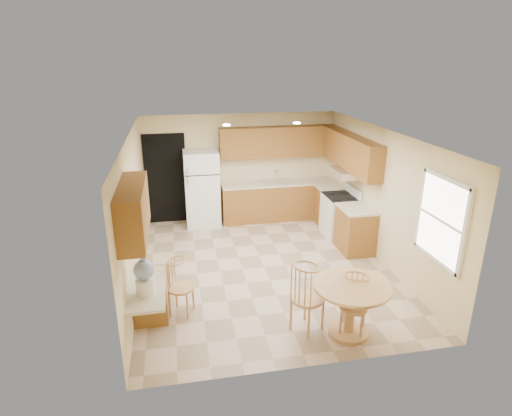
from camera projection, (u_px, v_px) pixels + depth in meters
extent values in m
plane|color=tan|center=(264.00, 267.00, 8.00)|extent=(5.50, 5.50, 0.00)
cube|color=white|center=(265.00, 134.00, 7.16)|extent=(4.50, 5.50, 0.02)
cube|color=beige|center=(240.00, 167.00, 10.12)|extent=(4.50, 0.02, 2.50)
cube|color=beige|center=(313.00, 280.00, 5.04)|extent=(4.50, 0.02, 2.50)
cube|color=beige|center=(134.00, 213.00, 7.18)|extent=(0.02, 5.50, 2.50)
cube|color=beige|center=(382.00, 197.00, 7.98)|extent=(0.02, 5.50, 2.50)
cube|color=black|center=(166.00, 179.00, 9.86)|extent=(0.90, 0.02, 2.10)
cube|color=#915E25|center=(279.00, 201.00, 10.28)|extent=(2.75, 0.60, 0.87)
cube|color=beige|center=(279.00, 183.00, 10.12)|extent=(2.75, 0.63, 0.04)
cube|color=#915E25|center=(330.00, 206.00, 9.92)|extent=(0.60, 0.59, 0.87)
cube|color=beige|center=(331.00, 188.00, 9.76)|extent=(0.63, 0.59, 0.04)
cube|color=#915E25|center=(355.00, 230.00, 8.57)|extent=(0.60, 0.80, 0.87)
cube|color=beige|center=(357.00, 209.00, 8.42)|extent=(0.63, 0.80, 0.04)
cube|color=#915E25|center=(278.00, 142.00, 9.92)|extent=(2.75, 0.33, 0.70)
cube|color=#915E25|center=(351.00, 152.00, 8.87)|extent=(0.33, 2.42, 0.70)
cube|color=#915E25|center=(133.00, 211.00, 5.53)|extent=(0.33, 1.40, 0.70)
cube|color=silver|center=(278.00, 182.00, 10.11)|extent=(0.78, 0.44, 0.01)
cube|color=silver|center=(346.00, 173.00, 8.97)|extent=(0.50, 0.76, 0.14)
cube|color=#915E25|center=(150.00, 299.00, 6.31)|extent=(0.48, 0.42, 0.72)
cube|color=beige|center=(147.00, 289.00, 5.82)|extent=(0.50, 1.20, 0.04)
cube|color=white|center=(442.00, 220.00, 6.18)|extent=(0.05, 1.00, 1.20)
cube|color=white|center=(448.00, 179.00, 5.97)|extent=(0.05, 1.10, 0.06)
cube|color=white|center=(435.00, 259.00, 6.39)|extent=(0.05, 1.10, 0.06)
cube|color=white|center=(465.00, 234.00, 5.69)|extent=(0.05, 0.06, 1.28)
cube|color=white|center=(421.00, 208.00, 6.67)|extent=(0.05, 0.06, 1.28)
cylinder|color=white|center=(227.00, 125.00, 8.18)|extent=(0.14, 0.14, 0.02)
cylinder|color=white|center=(297.00, 123.00, 8.43)|extent=(0.14, 0.14, 0.02)
cube|color=white|center=(202.00, 189.00, 9.76)|extent=(0.77, 0.72, 1.75)
cube|color=black|center=(202.00, 175.00, 9.28)|extent=(0.75, 0.01, 0.02)
cube|color=silver|center=(188.00, 181.00, 9.25)|extent=(0.03, 0.03, 0.18)
cube|color=silver|center=(187.00, 172.00, 9.18)|extent=(0.03, 0.03, 0.14)
cube|color=white|center=(339.00, 216.00, 9.28)|extent=(0.65, 0.76, 0.90)
cube|color=black|center=(341.00, 196.00, 9.13)|extent=(0.64, 0.75, 0.02)
cube|color=white|center=(353.00, 191.00, 9.15)|extent=(0.06, 0.76, 0.18)
cylinder|color=tan|center=(348.00, 332.00, 6.10)|extent=(0.57, 0.57, 0.06)
cylinder|color=tan|center=(350.00, 310.00, 5.98)|extent=(0.14, 0.14, 0.71)
cylinder|color=tan|center=(352.00, 286.00, 5.85)|extent=(1.07, 1.07, 0.04)
cylinder|color=tan|center=(307.00, 299.00, 6.06)|extent=(0.45, 0.45, 0.04)
cylinder|color=tan|center=(293.00, 309.00, 6.26)|extent=(0.04, 0.04, 0.49)
cylinder|color=tan|center=(314.00, 307.00, 6.32)|extent=(0.04, 0.04, 0.49)
cylinder|color=tan|center=(299.00, 322.00, 5.96)|extent=(0.04, 0.04, 0.49)
cylinder|color=tan|center=(321.00, 319.00, 6.02)|extent=(0.04, 0.04, 0.49)
cylinder|color=tan|center=(353.00, 308.00, 5.97)|extent=(0.39, 0.39, 0.04)
cylinder|color=tan|center=(339.00, 316.00, 6.15)|extent=(0.03, 0.03, 0.42)
cylinder|color=tan|center=(358.00, 314.00, 6.20)|extent=(0.03, 0.03, 0.42)
cylinder|color=tan|center=(347.00, 328.00, 5.89)|extent=(0.03, 0.03, 0.42)
cylinder|color=tan|center=(366.00, 325.00, 5.94)|extent=(0.03, 0.03, 0.42)
cylinder|color=tan|center=(181.00, 288.00, 6.48)|extent=(0.39, 0.39, 0.04)
cylinder|color=tan|center=(172.00, 296.00, 6.65)|extent=(0.03, 0.03, 0.42)
cylinder|color=tan|center=(190.00, 295.00, 6.70)|extent=(0.03, 0.03, 0.42)
cylinder|color=tan|center=(173.00, 306.00, 6.39)|extent=(0.03, 0.03, 0.42)
cylinder|color=tan|center=(191.00, 304.00, 6.44)|extent=(0.03, 0.03, 0.42)
cylinder|color=white|center=(146.00, 286.00, 5.64)|extent=(0.25, 0.25, 0.22)
sphere|color=#7D93C2|center=(144.00, 270.00, 5.56)|extent=(0.27, 0.27, 0.27)
cylinder|color=#7D93C2|center=(143.00, 257.00, 5.50)|extent=(0.07, 0.07, 0.08)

